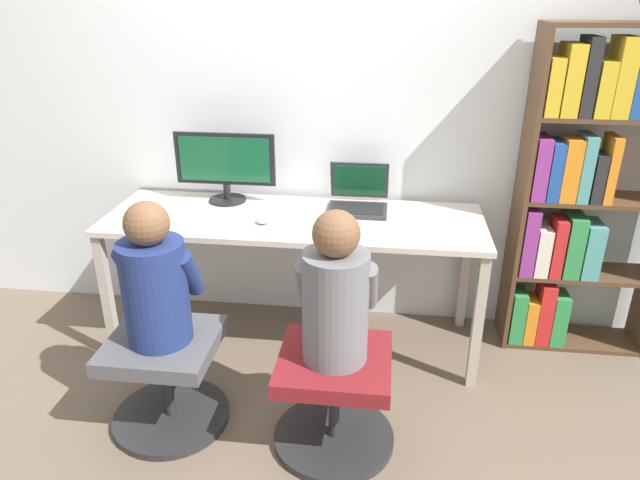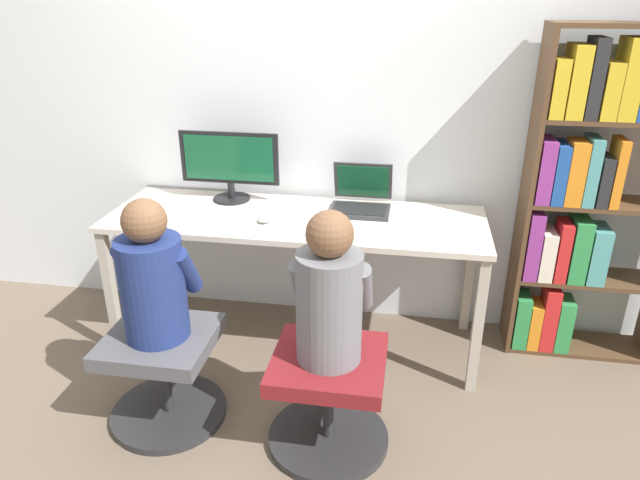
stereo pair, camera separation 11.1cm
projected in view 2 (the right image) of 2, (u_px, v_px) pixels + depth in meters
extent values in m
plane|color=brown|center=(285.00, 373.00, 3.05)|extent=(14.00, 14.00, 0.00)
cube|color=silver|center=(309.00, 104.00, 3.19)|extent=(10.00, 0.05, 2.60)
cube|color=beige|center=(296.00, 219.00, 3.05)|extent=(2.01, 0.67, 0.03)
cube|color=#ADA497|center=(111.00, 294.00, 3.09)|extent=(0.05, 0.05, 0.74)
cube|color=#ADA497|center=(478.00, 326.00, 2.79)|extent=(0.05, 0.05, 0.74)
cube|color=#ADA497|center=(157.00, 250.00, 3.62)|extent=(0.05, 0.05, 0.74)
cube|color=#ADA497|center=(469.00, 273.00, 3.32)|extent=(0.05, 0.05, 0.74)
cylinder|color=black|center=(232.00, 198.00, 3.29)|extent=(0.21, 0.21, 0.01)
cylinder|color=black|center=(231.00, 190.00, 3.27)|extent=(0.04, 0.04, 0.09)
cube|color=black|center=(229.00, 158.00, 3.19)|extent=(0.57, 0.02, 0.29)
cube|color=#144C2D|center=(229.00, 158.00, 3.18)|extent=(0.51, 0.01, 0.25)
cube|color=#2D2D30|center=(359.00, 211.00, 3.10)|extent=(0.33, 0.24, 0.02)
cube|color=black|center=(360.00, 209.00, 3.09)|extent=(0.29, 0.18, 0.00)
cube|color=#2D2D30|center=(363.00, 181.00, 3.19)|extent=(0.33, 0.09, 0.23)
cube|color=#144C2D|center=(363.00, 181.00, 3.19)|extent=(0.29, 0.07, 0.19)
cube|color=silver|center=(212.00, 218.00, 3.00)|extent=(0.42, 0.16, 0.02)
cube|color=#BAB8AD|center=(212.00, 216.00, 2.99)|extent=(0.38, 0.13, 0.00)
ellipsoid|color=#99999E|center=(264.00, 219.00, 2.97)|extent=(0.07, 0.09, 0.03)
cylinder|color=#262628|center=(170.00, 412.00, 2.75)|extent=(0.54, 0.54, 0.04)
cylinder|color=#262628|center=(165.00, 379.00, 2.67)|extent=(0.05, 0.05, 0.35)
cube|color=#4C4C51|center=(160.00, 341.00, 2.59)|extent=(0.48, 0.46, 0.07)
cylinder|color=#262628|center=(328.00, 437.00, 2.59)|extent=(0.54, 0.54, 0.04)
cylinder|color=#262628|center=(328.00, 403.00, 2.51)|extent=(0.05, 0.05, 0.35)
cube|color=maroon|center=(329.00, 364.00, 2.43)|extent=(0.48, 0.46, 0.07)
cylinder|color=navy|center=(153.00, 289.00, 2.48)|extent=(0.28, 0.28, 0.47)
sphere|color=brown|center=(144.00, 221.00, 2.35)|extent=(0.19, 0.19, 0.19)
cylinder|color=navy|center=(130.00, 266.00, 2.53)|extent=(0.08, 0.20, 0.26)
cylinder|color=navy|center=(187.00, 270.00, 2.49)|extent=(0.08, 0.20, 0.26)
cylinder|color=slate|center=(329.00, 308.00, 2.32)|extent=(0.27, 0.27, 0.48)
sphere|color=brown|center=(330.00, 234.00, 2.19)|extent=(0.19, 0.19, 0.19)
cylinder|color=slate|center=(301.00, 282.00, 2.37)|extent=(0.08, 0.20, 0.27)
cylinder|color=slate|center=(363.00, 287.00, 2.33)|extent=(0.08, 0.20, 0.27)
cube|color=#513823|center=(526.00, 199.00, 3.00)|extent=(0.02, 0.28, 1.75)
cube|color=#513823|center=(572.00, 344.00, 3.29)|extent=(0.73, 0.27, 0.02)
cube|color=#513823|center=(586.00, 277.00, 3.11)|extent=(0.73, 0.27, 0.02)
cube|color=#513823|center=(602.00, 203.00, 2.94)|extent=(0.73, 0.27, 0.02)
cube|color=#513823|center=(620.00, 120.00, 2.77)|extent=(0.73, 0.27, 0.02)
cube|color=#513823|center=(640.00, 25.00, 2.59)|extent=(0.73, 0.27, 0.02)
cube|color=#2D8C47|center=(520.00, 319.00, 3.22)|extent=(0.08, 0.17, 0.31)
cube|color=orange|center=(533.00, 323.00, 3.22)|extent=(0.06, 0.16, 0.27)
cube|color=red|center=(548.00, 316.00, 3.19)|extent=(0.08, 0.17, 0.37)
cube|color=#2D8C47|center=(562.00, 323.00, 3.19)|extent=(0.08, 0.16, 0.31)
cube|color=#8C338C|center=(532.00, 244.00, 3.03)|extent=(0.07, 0.15, 0.37)
cube|color=silver|center=(545.00, 252.00, 3.06)|extent=(0.07, 0.20, 0.27)
cube|color=red|center=(561.00, 250.00, 3.02)|extent=(0.06, 0.16, 0.32)
cube|color=#2D8C47|center=(576.00, 247.00, 3.04)|extent=(0.09, 0.23, 0.34)
cube|color=teal|center=(596.00, 253.00, 3.01)|extent=(0.09, 0.19, 0.30)
cube|color=#8C338C|center=(543.00, 170.00, 2.89)|extent=(0.07, 0.20, 0.32)
cube|color=#1E4C9E|center=(557.00, 172.00, 2.88)|extent=(0.06, 0.20, 0.30)
cube|color=orange|center=(574.00, 172.00, 2.85)|extent=(0.08, 0.16, 0.32)
cube|color=teal|center=(589.00, 170.00, 2.85)|extent=(0.06, 0.19, 0.34)
cube|color=#262628|center=(601.00, 179.00, 2.86)|extent=(0.05, 0.20, 0.25)
cube|color=orange|center=(615.00, 172.00, 2.82)|extent=(0.04, 0.17, 0.34)
cube|color=gold|center=(557.00, 88.00, 2.71)|extent=(0.07, 0.16, 0.28)
cube|color=gold|center=(575.00, 81.00, 2.71)|extent=(0.08, 0.22, 0.34)
cube|color=#262628|center=(592.00, 78.00, 2.68)|extent=(0.06, 0.20, 0.37)
cube|color=gold|center=(607.00, 90.00, 2.70)|extent=(0.07, 0.21, 0.26)
cube|color=gold|center=(628.00, 78.00, 2.66)|extent=(0.08, 0.21, 0.37)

